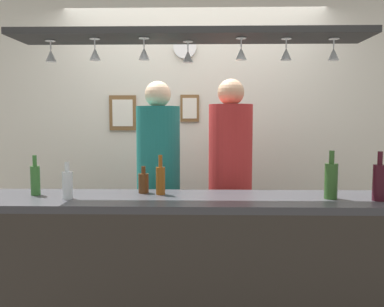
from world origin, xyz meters
name	(u,v)px	position (x,y,z in m)	size (l,w,h in m)	color
back_wall	(194,133)	(0.00, 1.10, 1.30)	(4.40, 0.06, 2.60)	silver
bar_counter	(190,252)	(0.00, -0.50, 0.65)	(2.70, 0.55, 0.95)	#38383D
overhead_glass_rack	(190,36)	(0.00, -0.30, 1.96)	(2.20, 0.36, 0.04)	black
hanging_wineglass_far_left	(51,55)	(-0.89, -0.28, 1.85)	(0.07, 0.07, 0.13)	silver
hanging_wineglass_left	(95,53)	(-0.59, -0.34, 1.85)	(0.07, 0.07, 0.13)	silver
hanging_wineglass_center_left	(144,53)	(-0.28, -0.35, 1.85)	(0.07, 0.07, 0.13)	silver
hanging_wineglass_center	(188,56)	(-0.02, -0.23, 1.85)	(0.07, 0.07, 0.13)	silver
hanging_wineglass_center_right	(241,53)	(0.31, -0.34, 1.85)	(0.07, 0.07, 0.13)	silver
hanging_wineglass_right	(286,53)	(0.59, -0.31, 1.85)	(0.07, 0.07, 0.13)	silver
hanging_wineglass_far_right	(334,53)	(0.88, -0.30, 1.85)	(0.07, 0.07, 0.13)	silver
person_left_teal_shirt	(158,169)	(-0.27, 0.28, 1.05)	(0.34, 0.34, 1.74)	#2D334C
person_right_red_shirt	(230,168)	(0.30, 0.28, 1.06)	(0.34, 0.34, 1.75)	#2D334C
bottle_beer_green_import	(35,179)	(-1.01, -0.30, 1.06)	(0.06, 0.06, 0.26)	#336B2D
bottle_soda_clear	(67,184)	(-0.76, -0.42, 1.04)	(0.06, 0.06, 0.23)	silver
bottle_beer_amber_tall	(161,179)	(-0.20, -0.26, 1.05)	(0.06, 0.06, 0.26)	brown
bottle_champagne_green	(331,180)	(0.87, -0.37, 1.07)	(0.08, 0.08, 0.30)	#2D5623
bottle_beer_brown_stubby	(144,183)	(-0.32, -0.21, 1.02)	(0.07, 0.07, 0.18)	#512D14
bottle_wine_dark_red	(379,181)	(1.14, -0.42, 1.07)	(0.08, 0.08, 0.30)	#380F19
picture_frame_crest	(190,108)	(-0.04, 1.06, 1.54)	(0.18, 0.02, 0.26)	brown
picture_frame_caricature	(123,113)	(-0.70, 1.06, 1.50)	(0.26, 0.02, 0.34)	brown
wall_clock	(185,47)	(-0.09, 1.05, 2.13)	(0.22, 0.22, 0.03)	white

